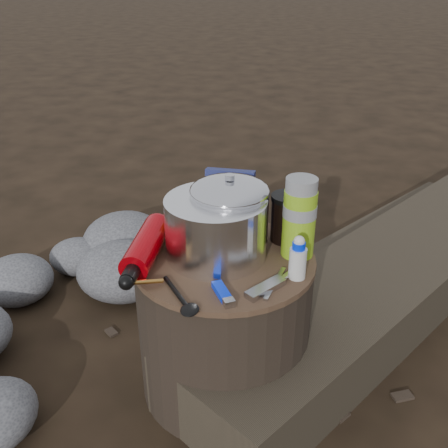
# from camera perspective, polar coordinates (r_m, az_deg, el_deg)

# --- Properties ---
(ground) EXTENTS (60.00, 60.00, 0.00)m
(ground) POSITION_cam_1_polar(r_m,az_deg,el_deg) (1.46, 0.00, -17.01)
(ground) COLOR black
(ground) RESTS_ON ground
(stump) EXTENTS (0.42, 0.42, 0.39)m
(stump) POSITION_cam_1_polar(r_m,az_deg,el_deg) (1.33, 0.00, -10.95)
(stump) COLOR black
(stump) RESTS_ON ground
(rock_ring) EXTENTS (0.46, 1.01, 0.20)m
(rock_ring) POSITION_cam_1_polar(r_m,az_deg,el_deg) (1.65, -18.20, -8.16)
(rock_ring) COLOR #535357
(rock_ring) RESTS_ON ground
(log_main) EXTENTS (1.55, 1.94, 0.18)m
(log_main) POSITION_cam_1_polar(r_m,az_deg,el_deg) (1.95, 20.92, -3.14)
(log_main) COLOR #31291F
(log_main) RESTS_ON ground
(log_small) EXTENTS (0.88, 1.05, 0.10)m
(log_small) POSITION_cam_1_polar(r_m,az_deg,el_deg) (2.08, 16.65, -1.79)
(log_small) COLOR #31291F
(log_small) RESTS_ON ground
(foil_windscreen) EXTENTS (0.24, 0.24, 0.14)m
(foil_windscreen) POSITION_cam_1_polar(r_m,az_deg,el_deg) (1.20, -0.90, -0.44)
(foil_windscreen) COLOR white
(foil_windscreen) RESTS_ON stump
(camping_pot) EXTENTS (0.18, 0.18, 0.18)m
(camping_pot) POSITION_cam_1_polar(r_m,az_deg,el_deg) (1.21, 0.62, 1.00)
(camping_pot) COLOR silver
(camping_pot) RESTS_ON stump
(fuel_bottle) EXTENTS (0.07, 0.27, 0.07)m
(fuel_bottle) POSITION_cam_1_polar(r_m,az_deg,el_deg) (1.21, -8.58, -2.47)
(fuel_bottle) COLOR #A40209
(fuel_bottle) RESTS_ON stump
(thermos) EXTENTS (0.08, 0.08, 0.19)m
(thermos) POSITION_cam_1_polar(r_m,az_deg,el_deg) (1.20, 8.27, 0.66)
(thermos) COLOR #82B51B
(thermos) RESTS_ON stump
(travel_mug) EXTENTS (0.08, 0.08, 0.12)m
(travel_mug) POSITION_cam_1_polar(r_m,az_deg,el_deg) (1.28, 6.94, 0.65)
(travel_mug) COLOR black
(travel_mug) RESTS_ON stump
(stuff_sack) EXTENTS (0.14, 0.11, 0.09)m
(stuff_sack) POSITION_cam_1_polar(r_m,az_deg,el_deg) (1.35, -2.45, 1.77)
(stuff_sack) COLOR #E4B909
(stuff_sack) RESTS_ON stump
(food_pouch) EXTENTS (0.12, 0.03, 0.16)m
(food_pouch) POSITION_cam_1_polar(r_m,az_deg,el_deg) (1.32, 0.60, 2.63)
(food_pouch) COLOR navy
(food_pouch) RESTS_ON stump
(lighter) EXTENTS (0.06, 0.09, 0.02)m
(lighter) POSITION_cam_1_polar(r_m,az_deg,el_deg) (1.09, -0.26, -7.39)
(lighter) COLOR #0429F6
(lighter) RESTS_ON stump
(multitool) EXTENTS (0.08, 0.10, 0.01)m
(multitool) POSITION_cam_1_polar(r_m,az_deg,el_deg) (1.10, 4.57, -7.06)
(multitool) COLOR #B3B3B7
(multitool) RESTS_ON stump
(pot_grabber) EXTENTS (0.08, 0.13, 0.01)m
(pot_grabber) POSITION_cam_1_polar(r_m,az_deg,el_deg) (1.13, 5.62, -6.38)
(pot_grabber) COLOR #B3B3B7
(pot_grabber) RESTS_ON stump
(spork) EXTENTS (0.11, 0.14, 0.01)m
(spork) POSITION_cam_1_polar(r_m,az_deg,el_deg) (1.09, -5.24, -7.47)
(spork) COLOR black
(spork) RESTS_ON stump
(squeeze_bottle) EXTENTS (0.04, 0.04, 0.09)m
(squeeze_bottle) POSITION_cam_1_polar(r_m,az_deg,el_deg) (1.14, 8.11, -3.87)
(squeeze_bottle) COLOR silver
(squeeze_bottle) RESTS_ON stump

